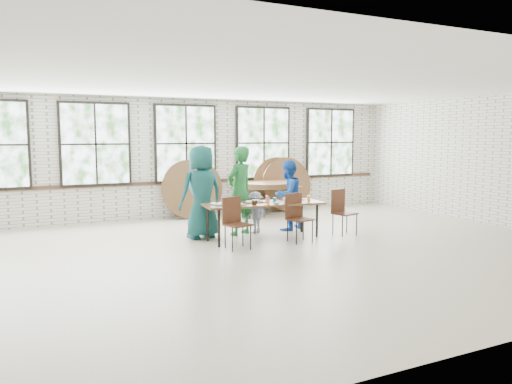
# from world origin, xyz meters

# --- Properties ---
(room) EXTENTS (12.00, 12.00, 12.00)m
(room) POSITION_xyz_m (0.00, 4.44, 1.83)
(room) COLOR beige
(room) RESTS_ON ground
(dining_table) EXTENTS (2.47, 1.05, 0.74)m
(dining_table) POSITION_xyz_m (0.50, 1.09, 0.69)
(dining_table) COLOR brown
(dining_table) RESTS_ON ground
(chair_near_left) EXTENTS (0.50, 0.49, 0.95)m
(chair_near_left) POSITION_xyz_m (-0.34, 0.60, 0.56)
(chair_near_left) COLOR #4A2818
(chair_near_left) RESTS_ON ground
(chair_near_right) EXTENTS (0.49, 0.48, 0.95)m
(chair_near_right) POSITION_xyz_m (0.99, 0.61, 0.56)
(chair_near_right) COLOR #4A2818
(chair_near_right) RESTS_ON ground
(chair_spare) EXTENTS (0.51, 0.50, 0.95)m
(chair_spare) POSITION_xyz_m (2.21, 0.82, 0.56)
(chair_spare) COLOR #4A2818
(chair_spare) RESTS_ON ground
(adult_teal) EXTENTS (1.00, 0.73, 1.89)m
(adult_teal) POSITION_xyz_m (-0.57, 1.74, 0.94)
(adult_teal) COLOR #195F53
(adult_teal) RESTS_ON ground
(adult_green) EXTENTS (0.80, 0.69, 1.86)m
(adult_green) POSITION_xyz_m (0.28, 1.74, 0.93)
(adult_green) COLOR #1D6D2F
(adult_green) RESTS_ON ground
(toddler) EXTENTS (0.65, 0.49, 0.89)m
(toddler) POSITION_xyz_m (0.64, 1.74, 0.44)
(toddler) COLOR #151C43
(toddler) RESTS_ON ground
(adult_blue) EXTENTS (0.91, 0.81, 1.54)m
(adult_blue) POSITION_xyz_m (1.44, 1.74, 0.77)
(adult_blue) COLOR #184BAE
(adult_blue) RESTS_ON ground
(storage_table) EXTENTS (1.85, 0.87, 0.74)m
(storage_table) POSITION_xyz_m (1.98, 3.81, 0.69)
(storage_table) COLOR brown
(storage_table) RESTS_ON ground
(tabletop_clutter) EXTENTS (2.02, 0.64, 0.11)m
(tabletop_clutter) POSITION_xyz_m (0.58, 1.06, 0.77)
(tabletop_clutter) COLOR black
(tabletop_clutter) RESTS_ON dining_table
(round_tops_stacked) EXTENTS (1.50, 1.50, 0.13)m
(round_tops_stacked) POSITION_xyz_m (1.98, 3.81, 0.80)
(round_tops_stacked) COLOR brown
(round_tops_stacked) RESTS_ON storage_table
(round_tops_leaning) EXTENTS (4.27, 0.43, 1.49)m
(round_tops_leaning) POSITION_xyz_m (1.39, 4.21, 0.73)
(round_tops_leaning) COLOR brown
(round_tops_leaning) RESTS_ON ground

